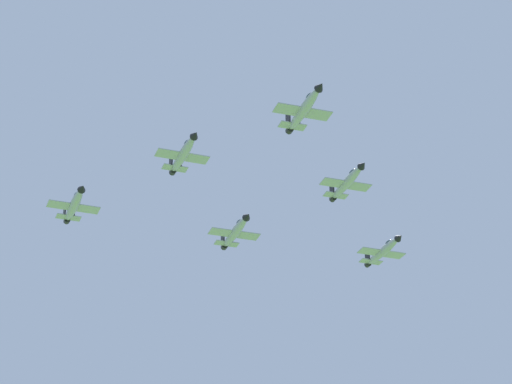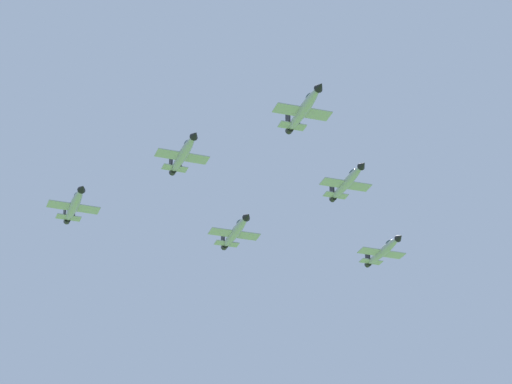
{
  "view_description": "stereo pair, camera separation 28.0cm",
  "coord_description": "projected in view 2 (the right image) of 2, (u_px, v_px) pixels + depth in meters",
  "views": [
    {
      "loc": [
        66.47,
        154.28,
        68.78
      ],
      "look_at": [
        -30.93,
        0.85,
        159.81
      ],
      "focal_mm": 74.36,
      "sensor_mm": 36.0,
      "label": 1
    },
    {
      "loc": [
        66.24,
        154.43,
        68.78
      ],
      "look_at": [
        -30.93,
        0.85,
        159.81
      ],
      "focal_mm": 74.36,
      "sensor_mm": 36.0,
      "label": 2
    }
  ],
  "objects": [
    {
      "name": "jet_slot_rear",
      "position": [
        235.0,
        232.0,
        212.77
      ],
      "size": [
        10.74,
        16.85,
        3.59
      ],
      "rotation": [
        0.0,
        0.0,
        1.33
      ],
      "color": "#9EA3A8"
    },
    {
      "name": "jet_right_outer",
      "position": [
        74.0,
        205.0,
        203.71
      ],
      "size": [
        10.47,
        16.52,
        3.5
      ],
      "rotation": [
        0.0,
        0.0,
        1.35
      ],
      "color": "#9EA3A8"
    },
    {
      "name": "jet_lead",
      "position": [
        304.0,
        109.0,
        183.37
      ],
      "size": [
        10.61,
        16.62,
        3.54
      ],
      "rotation": [
        0.0,
        0.0,
        1.32
      ],
      "color": "#9EA3A8"
    },
    {
      "name": "jet_left_outer",
      "position": [
        383.0,
        251.0,
        222.38
      ],
      "size": [
        10.42,
        16.45,
        3.49
      ],
      "rotation": [
        0.0,
        0.0,
        1.35
      ],
      "color": "#9EA3A8"
    },
    {
      "name": "jet_left_wingman",
      "position": [
        347.0,
        182.0,
        203.32
      ],
      "size": [
        10.27,
        16.11,
        3.43
      ],
      "rotation": [
        0.0,
        0.0,
        1.32
      ],
      "color": "#9EA3A8"
    },
    {
      "name": "jet_right_wingman",
      "position": [
        183.0,
        154.0,
        194.06
      ],
      "size": [
        10.28,
        16.2,
        3.44
      ],
      "rotation": [
        0.0,
        0.0,
        1.34
      ],
      "color": "#9EA3A8"
    }
  ]
}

